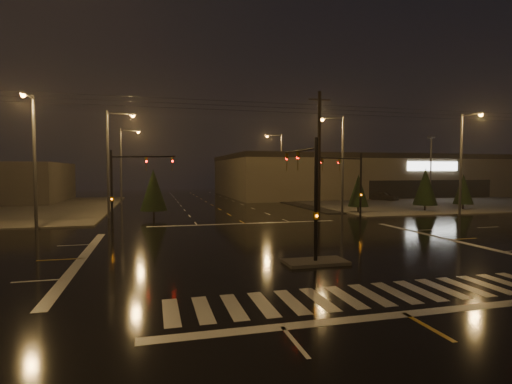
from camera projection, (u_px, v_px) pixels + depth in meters
ground at (288, 248)px, 22.94m from camera, size 140.00×140.00×0.00m
sidewalk_ne at (412, 200)px, 59.48m from camera, size 36.00×36.00×0.12m
median_island at (315, 262)px, 19.07m from camera, size 3.00×1.60×0.15m
crosswalk at (371, 295)px, 14.24m from camera, size 15.00×2.60×0.01m
stop_bar_near at (405, 314)px, 12.31m from camera, size 16.00×0.50×0.01m
stop_bar_far at (245, 224)px, 33.57m from camera, size 16.00×0.50×0.01m
parking_lot at (450, 201)px, 58.81m from camera, size 50.00×24.00×0.08m
retail_building at (382, 174)px, 75.99m from camera, size 60.20×28.30×7.20m
signal_mast_median at (309, 185)px, 19.77m from camera, size 0.25×4.59×6.00m
signal_mast_ne at (353, 178)px, 34.92m from camera, size 4.84×1.86×6.00m
signal_mast_nw at (125, 179)px, 30.14m from camera, size 4.84×1.86×6.00m
streetlight_1 at (111, 156)px, 37.21m from camera, size 2.77×0.32×10.00m
streetlight_2 at (123, 161)px, 52.67m from camera, size 2.77×0.32×10.00m
streetlight_3 at (340, 158)px, 40.91m from camera, size 2.77×0.32×10.00m
streetlight_4 at (280, 162)px, 60.24m from camera, size 2.77×0.32×10.00m
streetlight_5 at (33, 152)px, 29.41m from camera, size 0.32×2.77×10.00m
streetlight_6 at (463, 157)px, 38.98m from camera, size 0.32×2.77×10.00m
utility_pole_1 at (319, 153)px, 38.16m from camera, size 2.20×0.32×12.00m
conifer_0 at (358, 191)px, 41.97m from camera, size 2.15×2.15×4.06m
conifer_1 at (425, 187)px, 43.75m from camera, size 2.59×2.59×4.75m
conifer_2 at (463, 189)px, 45.09m from camera, size 2.15×2.15×4.06m
conifer_3 at (153, 190)px, 37.48m from camera, size 2.50×2.50×4.61m
car_parked at (383, 196)px, 59.15m from camera, size 3.65×4.70×1.50m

